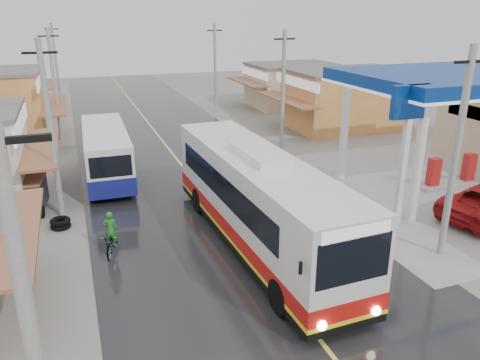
{
  "coord_description": "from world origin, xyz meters",
  "views": [
    {
      "loc": [
        -6.0,
        -12.69,
        9.01
      ],
      "look_at": [
        0.79,
        6.05,
        1.81
      ],
      "focal_mm": 35.0,
      "sensor_mm": 36.0,
      "label": 1
    }
  ],
  "objects_px": {
    "coach_bus": "(257,200)",
    "tyre_stack": "(61,223)",
    "tricycle_near": "(30,193)",
    "second_bus": "(106,152)",
    "cyclist": "(111,239)"
  },
  "relations": [
    {
      "from": "coach_bus",
      "to": "tyre_stack",
      "type": "relative_size",
      "value": 14.82
    },
    {
      "from": "coach_bus",
      "to": "tricycle_near",
      "type": "xyz_separation_m",
      "value": [
        -8.83,
        6.74,
        -1.01
      ]
    },
    {
      "from": "second_bus",
      "to": "tyre_stack",
      "type": "height_order",
      "value": "second_bus"
    },
    {
      "from": "coach_bus",
      "to": "tricycle_near",
      "type": "distance_m",
      "value": 11.15
    },
    {
      "from": "cyclist",
      "to": "tricycle_near",
      "type": "relative_size",
      "value": 0.8
    },
    {
      "from": "cyclist",
      "to": "tyre_stack",
      "type": "xyz_separation_m",
      "value": [
        -1.91,
        3.13,
        -0.38
      ]
    },
    {
      "from": "second_bus",
      "to": "tricycle_near",
      "type": "height_order",
      "value": "second_bus"
    },
    {
      "from": "cyclist",
      "to": "tricycle_near",
      "type": "bearing_deg",
      "value": 134.54
    },
    {
      "from": "cyclist",
      "to": "tyre_stack",
      "type": "height_order",
      "value": "cyclist"
    },
    {
      "from": "cyclist",
      "to": "tyre_stack",
      "type": "bearing_deg",
      "value": 136.07
    },
    {
      "from": "second_bus",
      "to": "tricycle_near",
      "type": "distance_m",
      "value": 5.35
    },
    {
      "from": "coach_bus",
      "to": "tricycle_near",
      "type": "height_order",
      "value": "coach_bus"
    },
    {
      "from": "coach_bus",
      "to": "tyre_stack",
      "type": "distance_m",
      "value": 8.89
    },
    {
      "from": "second_bus",
      "to": "tyre_stack",
      "type": "xyz_separation_m",
      "value": [
        -2.59,
        -6.05,
        -1.32
      ]
    },
    {
      "from": "second_bus",
      "to": "cyclist",
      "type": "relative_size",
      "value": 4.68
    }
  ]
}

